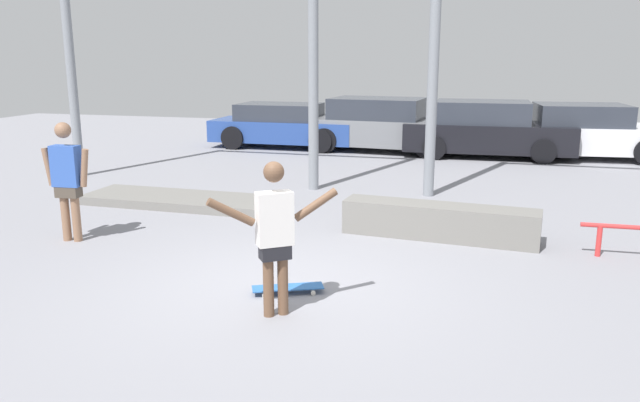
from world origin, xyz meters
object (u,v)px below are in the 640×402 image
skateboard (288,288)px  parked_car_grey (382,125)px  parked_car_black (486,130)px  parked_car_blue (284,126)px  grind_box (439,221)px  manual_pad (182,200)px  skateboarder (275,231)px  bystander (67,176)px  parked_car_white (584,132)px

skateboard → parked_car_grey: (-0.82, 10.99, 0.65)m
parked_car_black → parked_car_blue: bearing=176.3°
grind_box → manual_pad: (-4.66, 0.93, -0.17)m
manual_pad → parked_car_blue: size_ratio=0.86×
skateboarder → grind_box: (1.40, 3.27, -0.66)m
skateboarder → skateboard: (-0.07, 0.61, -0.85)m
skateboard → bystander: bearing=138.6°
manual_pad → parked_car_grey: 7.79m
skateboard → parked_car_white: size_ratio=0.20×
parked_car_grey → parked_car_white: size_ratio=1.12×
skateboarder → grind_box: skateboarder is taller
manual_pad → parked_car_black: (5.21, 7.12, 0.62)m
grind_box → parked_car_blue: 9.77m
manual_pad → parked_car_blue: (-0.51, 7.35, 0.54)m
manual_pad → parked_car_black: parked_car_black is taller
skateboarder → grind_box: bearing=30.8°
parked_car_blue → grind_box: bearing=-57.9°
skateboarder → parked_car_grey: skateboarder is taller
parked_car_black → bystander: size_ratio=2.53×
parked_car_black → skateboard: bearing=-102.1°
manual_pad → parked_car_blue: parked_car_blue is taller
grind_box → parked_car_grey: parked_car_grey is taller
manual_pad → parked_car_grey: parked_car_grey is taller
parked_car_grey → parked_car_white: (5.30, 0.08, -0.03)m
skateboard → parked_car_black: 10.92m
skateboarder → manual_pad: (-3.26, 4.20, -0.83)m
parked_car_white → bystander: (-8.14, -9.94, 0.28)m
parked_car_grey → parked_car_black: bearing=-0.8°
parked_car_grey → skateboard: bearing=-81.1°
skateboarder → bystander: bystander is taller
manual_pad → parked_car_black: bearing=53.8°
bystander → skateboarder: bearing=150.6°
parked_car_blue → bystander: 9.82m
bystander → manual_pad: bearing=-105.2°
skateboard → manual_pad: 4.81m
parked_car_grey → manual_pad: bearing=-103.2°
parked_car_grey → parked_car_black: (2.84, -0.27, -0.01)m
skateboarder → parked_car_blue: bearing=72.0°
skateboard → parked_car_grey: parked_car_grey is taller
grind_box → parked_car_white: (3.01, 8.41, 0.42)m
grind_box → parked_car_blue: bearing=122.0°
grind_box → parked_car_black: (0.55, 8.05, 0.44)m
skateboarder → skateboard: 1.04m
parked_car_white → bystander: 12.85m
skateboarder → bystander: 4.12m
parked_car_white → skateboarder: bearing=-116.5°
parked_car_white → parked_car_grey: bearing=175.1°
manual_pad → parked_car_grey: bearing=72.2°
grind_box → bystander: size_ratio=1.65×
parked_car_blue → skateboarder: bearing=-71.8°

